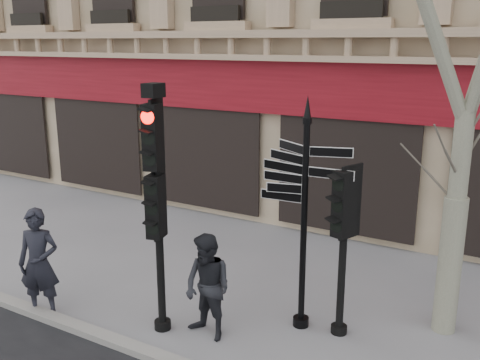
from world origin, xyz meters
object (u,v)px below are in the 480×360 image
Objects in this scene: traffic_signal_main at (157,180)px; traffic_signal_secondary at (344,222)px; pedestrian_b at (208,287)px; fingerpost at (305,176)px; pedestrian_a at (39,263)px.

traffic_signal_secondary is (2.60, 1.37, -0.64)m from traffic_signal_main.
traffic_signal_main is at bearing -156.40° from pedestrian_b.
traffic_signal_main is 1.47× the size of traffic_signal_secondary.
pedestrian_b is (-1.80, -1.18, -1.06)m from traffic_signal_secondary.
traffic_signal_main is at bearing -140.99° from fingerpost.
traffic_signal_main is 1.89m from pedestrian_b.
fingerpost reaches higher than pedestrian_b.
pedestrian_a is at bearing -136.18° from traffic_signal_secondary.
fingerpost is 1.40× the size of traffic_signal_secondary.
fingerpost is 0.96× the size of traffic_signal_main.
pedestrian_b is (2.92, 0.86, -0.10)m from pedestrian_a.
traffic_signal_main is 2.74m from pedestrian_a.
fingerpost is 2.23× the size of pedestrian_b.
fingerpost is 2.00× the size of pedestrian_a.
traffic_signal_secondary is 5.23m from pedestrian_a.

